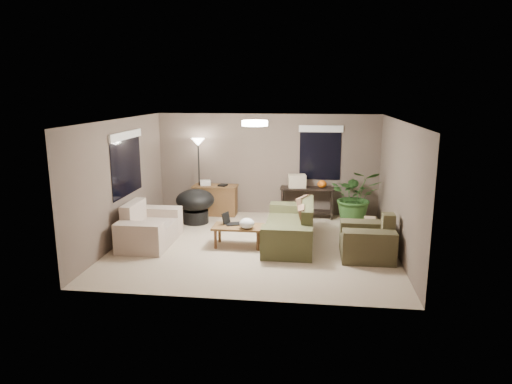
# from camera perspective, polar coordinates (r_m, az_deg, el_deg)

# --- Properties ---
(room_shell) EXTENTS (5.50, 5.50, 5.50)m
(room_shell) POSITION_cam_1_polar(r_m,az_deg,el_deg) (8.95, -0.16, 0.97)
(room_shell) COLOR #BFA98E
(room_shell) RESTS_ON ground
(main_sofa) EXTENTS (0.95, 2.20, 0.85)m
(main_sofa) POSITION_cam_1_polar(r_m,az_deg,el_deg) (9.34, 4.44, -4.63)
(main_sofa) COLOR #434429
(main_sofa) RESTS_ON ground
(throw_pillows) EXTENTS (0.39, 1.38, 0.47)m
(throw_pillows) POSITION_cam_1_polar(r_m,az_deg,el_deg) (9.23, 6.06, -2.56)
(throw_pillows) COLOR #8C7251
(throw_pillows) RESTS_ON main_sofa
(loveseat) EXTENTS (0.90, 1.60, 0.85)m
(loveseat) POSITION_cam_1_polar(r_m,az_deg,el_deg) (9.55, -13.26, -4.53)
(loveseat) COLOR beige
(loveseat) RESTS_ON ground
(armchair) EXTENTS (0.95, 1.00, 0.85)m
(armchair) POSITION_cam_1_polar(r_m,az_deg,el_deg) (8.78, 13.80, -6.07)
(armchair) COLOR brown
(armchair) RESTS_ON ground
(coffee_table) EXTENTS (1.00, 0.55, 0.42)m
(coffee_table) POSITION_cam_1_polar(r_m,az_deg,el_deg) (9.11, -2.25, -4.63)
(coffee_table) COLOR brown
(coffee_table) RESTS_ON ground
(laptop) EXTENTS (0.43, 0.33, 0.24)m
(laptop) POSITION_cam_1_polar(r_m,az_deg,el_deg) (9.19, -3.20, -3.68)
(laptop) COLOR black
(laptop) RESTS_ON coffee_table
(plastic_bag) EXTENTS (0.37, 0.36, 0.21)m
(plastic_bag) POSITION_cam_1_polar(r_m,az_deg,el_deg) (8.89, -1.14, -3.95)
(plastic_bag) COLOR white
(plastic_bag) RESTS_ON coffee_table
(desk) EXTENTS (1.10, 0.50, 0.75)m
(desk) POSITION_cam_1_polar(r_m,az_deg,el_deg) (11.45, -5.08, -0.99)
(desk) COLOR brown
(desk) RESTS_ON ground
(desk_papers) EXTENTS (0.71, 0.31, 0.12)m
(desk_papers) POSITION_cam_1_polar(r_m,az_deg,el_deg) (11.38, -5.91, 1.10)
(desk_papers) COLOR silver
(desk_papers) RESTS_ON desk
(console_table) EXTENTS (1.30, 0.40, 0.75)m
(console_table) POSITION_cam_1_polar(r_m,az_deg,el_deg) (11.21, 6.39, -1.00)
(console_table) COLOR black
(console_table) RESTS_ON ground
(pumpkin) EXTENTS (0.29, 0.29, 0.18)m
(pumpkin) POSITION_cam_1_polar(r_m,az_deg,el_deg) (11.13, 8.24, 0.99)
(pumpkin) COLOR orange
(pumpkin) RESTS_ON console_table
(cardboard_box) EXTENTS (0.45, 0.36, 0.31)m
(cardboard_box) POSITION_cam_1_polar(r_m,az_deg,el_deg) (11.12, 5.16, 1.38)
(cardboard_box) COLOR beige
(cardboard_box) RESTS_ON console_table
(papasan_chair) EXTENTS (1.14, 1.14, 0.80)m
(papasan_chair) POSITION_cam_1_polar(r_m,az_deg,el_deg) (10.77, -7.59, -1.44)
(papasan_chair) COLOR black
(papasan_chair) RESTS_ON ground
(floor_lamp) EXTENTS (0.32, 0.32, 1.91)m
(floor_lamp) POSITION_cam_1_polar(r_m,az_deg,el_deg) (11.31, -7.22, 5.08)
(floor_lamp) COLOR black
(floor_lamp) RESTS_ON ground
(ceiling_fixture) EXTENTS (0.50, 0.50, 0.10)m
(ceiling_fixture) POSITION_cam_1_polar(r_m,az_deg,el_deg) (8.79, -0.16, 8.59)
(ceiling_fixture) COLOR white
(ceiling_fixture) RESTS_ON room_shell
(houseplant) EXTENTS (1.15, 1.28, 0.99)m
(houseplant) POSITION_cam_1_polar(r_m,az_deg,el_deg) (10.93, 12.31, -1.23)
(houseplant) COLOR #2D5923
(houseplant) RESTS_ON ground
(cat_scratching_post) EXTENTS (0.32, 0.32, 0.50)m
(cat_scratching_post) POSITION_cam_1_polar(r_m,az_deg,el_deg) (9.76, 13.99, -4.71)
(cat_scratching_post) COLOR tan
(cat_scratching_post) RESTS_ON ground
(window_left) EXTENTS (0.05, 1.56, 1.33)m
(window_left) POSITION_cam_1_polar(r_m,az_deg,el_deg) (9.86, -15.91, 4.71)
(window_left) COLOR black
(window_left) RESTS_ON room_shell
(window_back) EXTENTS (1.06, 0.05, 1.33)m
(window_back) POSITION_cam_1_polar(r_m,az_deg,el_deg) (11.25, 8.06, 5.99)
(window_back) COLOR black
(window_back) RESTS_ON room_shell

